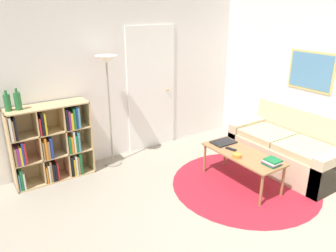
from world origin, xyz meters
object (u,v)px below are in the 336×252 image
at_px(bottle_left, 7,102).
at_px(bottle_middle, 18,101).
at_px(coffee_table, 242,156).
at_px(bookshelf, 51,144).
at_px(couch, 289,150).
at_px(laptop, 223,142).
at_px(bowl, 237,156).
at_px(floor_lamp, 107,74).

xyz_separation_m(bottle_left, bottle_middle, (0.12, -0.02, 0.01)).
height_order(coffee_table, bottle_left, bottle_left).
bearing_deg(bottle_middle, bookshelf, 0.75).
xyz_separation_m(bookshelf, couch, (3.03, -1.64, -0.23)).
bearing_deg(laptop, bottle_left, 155.03).
xyz_separation_m(bowl, bottle_left, (-2.39, 1.64, 0.71)).
height_order(bookshelf, bottle_left, bottle_left).
xyz_separation_m(floor_lamp, bottle_middle, (-1.20, 0.05, -0.21)).
bearing_deg(bowl, bottle_left, 145.48).
xyz_separation_m(floor_lamp, coffee_table, (1.21, -1.53, -1.00)).
relative_size(floor_lamp, bottle_middle, 5.96).
bearing_deg(floor_lamp, bottle_middle, 177.79).
bearing_deg(laptop, couch, -27.03).
bearing_deg(bowl, coffee_table, 17.06).
height_order(bookshelf, laptop, bookshelf).
xyz_separation_m(coffee_table, bottle_middle, (-2.42, 1.58, 0.79)).
bearing_deg(bookshelf, bottle_middle, -179.25).
bearing_deg(coffee_table, floor_lamp, 128.47).
distance_m(floor_lamp, couch, 2.90).
bearing_deg(couch, bowl, 179.04).
height_order(bookshelf, couch, bookshelf).
distance_m(floor_lamp, laptop, 1.92).
height_order(bookshelf, bottle_middle, bottle_middle).
xyz_separation_m(laptop, bottle_left, (-2.56, 1.19, 0.72)).
relative_size(laptop, bottle_middle, 1.21).
distance_m(floor_lamp, bottle_left, 1.34).
bearing_deg(coffee_table, bottle_left, 147.85).
distance_m(coffee_table, bowl, 0.17).
bearing_deg(coffee_table, bottle_middle, 146.92).
bearing_deg(coffee_table, laptop, 86.21).
bearing_deg(bowl, bookshelf, 140.04).
height_order(floor_lamp, couch, floor_lamp).
distance_m(floor_lamp, bowl, 2.12).
bearing_deg(laptop, bowl, -111.70).
relative_size(coffee_table, laptop, 3.38).
xyz_separation_m(couch, bottle_left, (-3.48, 1.66, 0.90)).
relative_size(floor_lamp, coffee_table, 1.46).
height_order(coffee_table, bottle_middle, bottle_middle).
bearing_deg(laptop, bookshelf, 150.91).
relative_size(bookshelf, floor_lamp, 0.65).
bearing_deg(bottle_middle, couch, -26.04).
relative_size(couch, bowl, 13.55).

